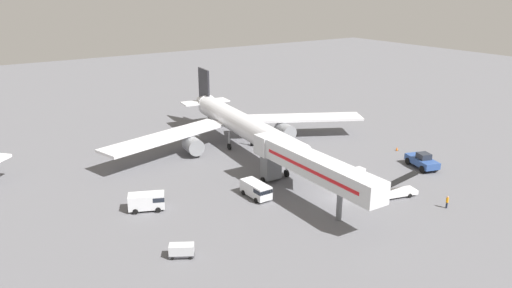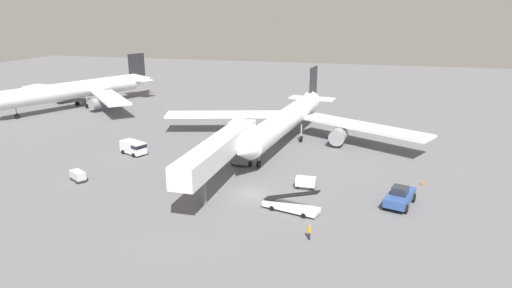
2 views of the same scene
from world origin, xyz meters
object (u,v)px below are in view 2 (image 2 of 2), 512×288
pushback_tug (400,196)px  belt_loader_truck (291,205)px  jet_bridge (221,149)px  airplane_background (79,90)px  airplane_at_gate (289,119)px  baggage_cart_rear_left (306,182)px  ground_crew_worker_foreground (309,232)px  service_van_far_center (134,147)px  service_van_far_left (201,163)px  baggage_cart_mid_center (78,176)px  safety_cone_alpha (423,182)px

pushback_tug → belt_loader_truck: belt_loader_truck is taller
jet_bridge → belt_loader_truck: jet_bridge is taller
pushback_tug → airplane_background: airplane_background is taller
jet_bridge → airplane_background: (-49.78, 38.68, -0.84)m
airplane_at_gate → baggage_cart_rear_left: airplane_at_gate is taller
ground_crew_worker_foreground → airplane_background: size_ratio=0.04×
service_van_far_center → baggage_cart_rear_left: size_ratio=1.89×
pushback_tug → ground_crew_worker_foreground: (-9.27, -11.18, -0.26)m
airplane_at_gate → pushback_tug: bearing=-52.4°
service_van_far_center → belt_loader_truck: bearing=-27.0°
jet_bridge → belt_loader_truck: 12.62m
jet_bridge → service_van_far_left: jet_bridge is taller
service_van_far_center → ground_crew_worker_foreground: bearing=-33.1°
baggage_cart_mid_center → ground_crew_worker_foreground: bearing=-13.7°
service_van_far_left → baggage_cart_rear_left: size_ratio=1.88×
airplane_at_gate → service_van_far_left: size_ratio=9.97×
service_van_far_center → airplane_background: size_ratio=0.12×
belt_loader_truck → baggage_cart_rear_left: bearing=85.8°
baggage_cart_rear_left → baggage_cart_mid_center: bearing=-169.8°
jet_bridge → airplane_background: size_ratio=0.54×
jet_bridge → ground_crew_worker_foreground: bearing=-41.0°
service_van_far_center → safety_cone_alpha: service_van_far_center is taller
jet_bridge → service_van_far_left: 7.71m
baggage_cart_mid_center → belt_loader_truck: bearing=-3.7°
belt_loader_truck → baggage_cart_rear_left: (0.55, 7.48, 0.08)m
baggage_cart_rear_left → service_van_far_center: bearing=166.3°
airplane_at_gate → pushback_tug: (18.21, -23.68, -3.02)m
baggage_cart_mid_center → baggage_cart_rear_left: (30.73, 5.51, 0.05)m
pushback_tug → baggage_cart_rear_left: 12.04m
airplane_at_gate → baggage_cart_rear_left: bearing=-73.2°
service_van_far_center → ground_crew_worker_foreground: size_ratio=2.95×
pushback_tug → belt_loader_truck: size_ratio=0.90×
belt_loader_truck → service_van_far_left: size_ratio=1.42×
baggage_cart_mid_center → pushback_tug: bearing=4.1°
airplane_at_gate → service_van_far_center: bearing=-148.4°
jet_bridge → baggage_cart_rear_left: bearing=9.7°
service_van_far_center → safety_cone_alpha: bearing=-2.3°
jet_bridge → ground_crew_worker_foreground: (13.50, -11.74, -4.24)m
baggage_cart_mid_center → safety_cone_alpha: size_ratio=4.34×
jet_bridge → airplane_background: bearing=142.2°
ground_crew_worker_foreground → jet_bridge: bearing=139.0°
belt_loader_truck → baggage_cart_rear_left: belt_loader_truck is taller
airplane_at_gate → belt_loader_truck: (5.87, -28.73, -3.40)m
service_van_far_left → baggage_cart_mid_center: (-14.89, -8.14, -0.37)m
service_van_far_left → baggage_cart_mid_center: service_van_far_left is taller
pushback_tug → baggage_cart_mid_center: bearing=-175.9°
baggage_cart_rear_left → pushback_tug: bearing=-11.7°
belt_loader_truck → ground_crew_worker_foreground: (3.06, -6.14, 0.12)m
baggage_cart_mid_center → ground_crew_worker_foreground: 34.22m
service_van_far_left → airplane_background: size_ratio=0.11×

